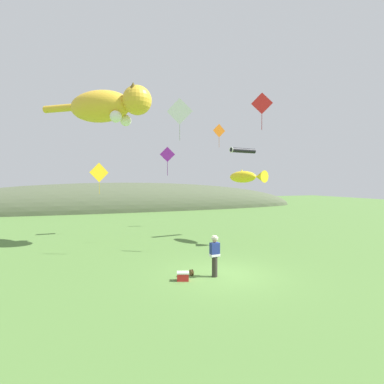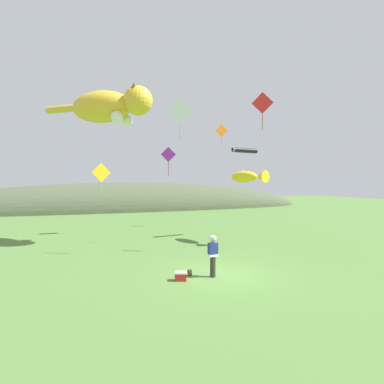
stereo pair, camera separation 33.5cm
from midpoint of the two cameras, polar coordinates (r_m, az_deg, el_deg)
name	(u,v)px [view 1 (the left image)]	position (r m, az deg, el deg)	size (l,w,h in m)	color
ground_plane	(224,275)	(13.76, 5.33, -15.41)	(120.00, 120.00, 0.00)	#517A38
distant_hill_ridge	(124,210)	(45.12, -13.11, -3.30)	(58.02, 10.04, 7.94)	#4C563D
festival_attendant	(215,255)	(13.21, 3.60, -11.85)	(0.44, 0.30, 1.77)	#332D28
kite_spool	(191,272)	(13.55, -0.84, -15.08)	(0.12, 0.27, 0.27)	olive
picnic_cooler	(183,276)	(12.91, -2.52, -15.74)	(0.57, 0.47, 0.36)	red
kite_giant_cat	(108,106)	(21.38, -16.16, 15.45)	(6.85, 5.48, 2.47)	gold
kite_fish_windsock	(246,177)	(20.57, 9.85, 2.89)	(1.70, 3.10, 0.92)	yellow
kite_tube_streamer	(243,150)	(22.85, 9.20, 7.82)	(2.25, 0.72, 0.44)	black
kite_diamond_gold	(99,173)	(24.38, -17.65, 3.53)	(1.46, 0.50, 2.43)	yellow
kite_diamond_violet	(167,155)	(20.09, -5.19, 7.08)	(0.97, 0.32, 1.91)	purple
kite_diamond_orange	(219,131)	(27.82, 4.83, 11.53)	(1.22, 0.04, 2.12)	orange
kite_diamond_white	(180,112)	(17.25, -2.94, 15.06)	(1.33, 0.63, 2.36)	white
kite_diamond_red	(262,104)	(18.46, 12.65, 16.10)	(1.07, 0.66, 2.14)	red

